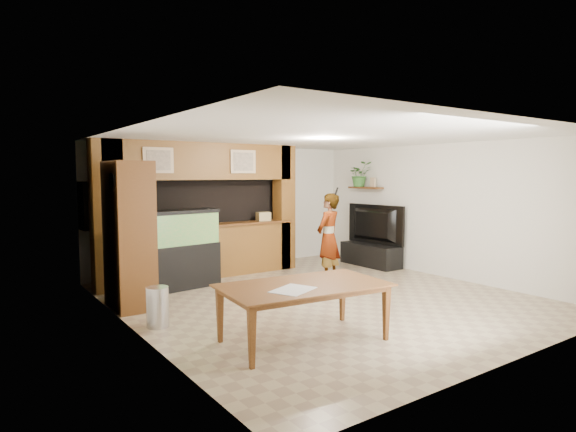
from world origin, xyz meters
TOP-DOWN VIEW (x-y plane):
  - floor at (0.00, 0.00)m, footprint 6.50×6.50m
  - ceiling at (0.00, 0.00)m, footprint 6.50×6.50m
  - wall_back at (0.00, 3.25)m, footprint 6.00×0.00m
  - wall_left at (-3.00, 0.00)m, footprint 0.00×6.50m
  - wall_right at (3.00, 0.00)m, footprint 0.00×6.50m
  - partition at (-0.95, 2.64)m, footprint 4.20×0.99m
  - wall_clock at (-2.97, 1.00)m, footprint 0.05×0.25m
  - wall_shelf at (2.85, 1.95)m, footprint 0.25×0.90m
  - pantry_cabinet at (-2.70, 1.22)m, footprint 0.55×0.90m
  - trash_can at (-2.70, 0.08)m, footprint 0.29×0.29m
  - aquarium at (-1.54, 1.95)m, footprint 1.25×0.47m
  - tv_stand at (2.65, 1.55)m, footprint 0.52×1.42m
  - television at (2.65, 1.55)m, footprint 0.33×1.51m
  - photo_frame at (2.85, 1.72)m, footprint 0.04×0.16m
  - potted_plant at (2.82, 2.11)m, footprint 0.64×0.60m
  - person at (0.88, 0.88)m, footprint 0.71×0.60m
  - microphone at (0.93, 0.72)m, footprint 0.03×0.09m
  - dining_table at (-1.45, -1.50)m, footprint 2.09×1.30m
  - newspaper_a at (-1.72, -1.62)m, footprint 0.60×0.53m
  - counter_box at (0.43, 2.45)m, footprint 0.29×0.21m

SIDE VIEW (x-z plane):
  - floor at x=0.00m, z-range 0.00..0.00m
  - tv_stand at x=2.65m, z-range 0.00..0.47m
  - trash_can at x=-2.70m, z-range 0.00..0.53m
  - dining_table at x=-1.45m, z-range 0.00..0.70m
  - aquarium at x=-1.54m, z-range -0.02..1.37m
  - newspaper_a at x=-1.72m, z-range 0.70..0.70m
  - person at x=0.88m, z-range 0.00..1.65m
  - television at x=2.65m, z-range 0.47..1.34m
  - pantry_cabinet at x=-2.70m, z-range 0.00..2.20m
  - counter_box at x=0.43m, z-range 1.04..1.22m
  - wall_back at x=0.00m, z-range -1.70..4.30m
  - wall_left at x=-3.00m, z-range -1.95..4.55m
  - wall_right at x=3.00m, z-range -1.95..4.55m
  - partition at x=-0.95m, z-range 0.01..2.61m
  - microphone at x=0.93m, z-range 1.62..1.77m
  - wall_shelf at x=2.85m, z-range 1.68..1.72m
  - photo_frame at x=2.85m, z-range 1.72..1.93m
  - wall_clock at x=-2.97m, z-range 1.77..2.02m
  - potted_plant at x=2.82m, z-range 1.72..2.29m
  - ceiling at x=0.00m, z-range 2.60..2.60m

